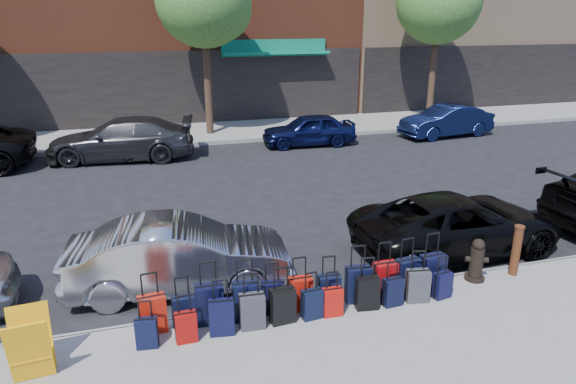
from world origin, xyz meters
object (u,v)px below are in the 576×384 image
object	(u,v)px
tree_center	(207,1)
car_far_2	(309,130)
tree_right	(442,3)
bollard	(516,250)
suitcase_front_5	(300,294)
car_far_1	(121,139)
fire_hydrant	(477,261)
car_near_2	(457,224)
car_far_3	(446,121)
car_near_1	(180,256)
display_rack	(30,346)

from	to	relation	value
tree_center	car_far_2	xyz separation A→B (m)	(3.38, -2.66, -4.79)
car_far_2	tree_center	bearing A→B (deg)	-125.03
tree_right	bollard	bearing A→B (deg)	-115.68
tree_center	car_far_2	world-z (taller)	tree_center
suitcase_front_5	car_far_1	world-z (taller)	car_far_1
fire_hydrant	car_near_2	world-z (taller)	car_near_2
tree_center	car_near_2	distance (m)	14.04
tree_center	car_far_1	size ratio (longest dim) A/B	1.43
fire_hydrant	car_far_3	world-z (taller)	car_far_3
car_near_2	tree_center	bearing A→B (deg)	12.64
car_near_1	car_near_2	xyz separation A→B (m)	(5.88, -0.02, -0.04)
tree_right	fire_hydrant	size ratio (longest dim) A/B	8.79
bollard	car_far_1	bearing A→B (deg)	122.53
car_near_2	car_far_1	xyz separation A→B (m)	(-7.05, 9.99, 0.10)
fire_hydrant	tree_center	bearing A→B (deg)	125.67
car_near_2	car_far_3	xyz separation A→B (m)	(6.12, 9.97, 0.03)
display_rack	suitcase_front_5	bearing A→B (deg)	2.37
fire_hydrant	display_rack	world-z (taller)	display_rack
display_rack	car_far_2	size ratio (longest dim) A/B	0.26
tree_center	fire_hydrant	distance (m)	15.31
tree_center	car_far_1	xyz separation A→B (m)	(-3.69, -2.78, -4.68)
tree_center	car_far_3	world-z (taller)	tree_center
tree_center	suitcase_front_5	world-z (taller)	tree_center
display_rack	car_far_3	xyz separation A→B (m)	(14.21, 12.08, 0.04)
car_far_1	car_far_2	bearing A→B (deg)	98.68
car_near_2	bollard	bearing A→B (deg)	-171.71
car_far_3	tree_center	bearing A→B (deg)	-112.63
car_near_1	car_far_2	xyz separation A→B (m)	(5.90, 10.08, -0.05)
bollard	car_far_1	size ratio (longest dim) A/B	0.20
tree_right	car_far_1	size ratio (longest dim) A/B	1.43
display_rack	bollard	bearing A→B (deg)	-1.54
car_near_1	car_near_2	size ratio (longest dim) A/B	0.89
bollard	car_far_2	bearing A→B (deg)	91.28
fire_hydrant	car_far_2	world-z (taller)	car_far_2
fire_hydrant	bollard	world-z (taller)	bollard
fire_hydrant	bollard	distance (m)	0.85
tree_center	car_near_2	world-z (taller)	tree_center
fire_hydrant	car_far_2	distance (m)	11.59
suitcase_front_5	bollard	size ratio (longest dim) A/B	0.95
car_near_1	car_far_3	world-z (taller)	car_near_1
car_far_1	bollard	bearing A→B (deg)	40.27
suitcase_front_5	car_near_1	bearing A→B (deg)	140.11
tree_center	car_near_2	xyz separation A→B (m)	(3.36, -12.76, -4.78)
suitcase_front_5	car_near_1	size ratio (longest dim) A/B	0.23
tree_center	car_far_2	distance (m)	6.44
tree_center	car_far_1	distance (m)	6.57
tree_center	suitcase_front_5	bearing A→B (deg)	-92.73
display_rack	car_far_2	bearing A→B (deg)	50.76
display_rack	car_far_3	world-z (taller)	car_far_3
suitcase_front_5	bollard	xyz separation A→B (m)	(4.32, 0.03, 0.22)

